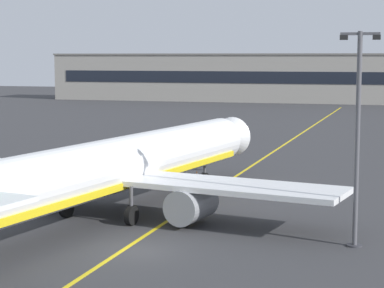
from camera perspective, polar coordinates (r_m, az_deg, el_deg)
name	(u,v)px	position (r m, az deg, el deg)	size (l,w,h in m)	color
ground_plane	(140,251)	(41.55, -4.11, -8.44)	(400.00, 400.00, 0.00)	#353538
taxiway_centreline	(244,171)	(69.93, 4.14, -2.12)	(0.30, 180.00, 0.01)	yellow
airliner_foreground	(113,168)	(50.07, -6.27, -1.87)	(32.32, 41.24, 11.65)	white
apron_lamp_post	(357,135)	(42.39, 12.91, 0.67)	(2.24, 0.90, 12.40)	#515156
safety_cone_by_nose_gear	(197,174)	(66.25, 0.38, -2.38)	(0.44, 0.44, 0.55)	orange
terminal_building	(378,78)	(173.89, 14.42, 5.03)	(158.76, 12.40, 11.57)	#9E998E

